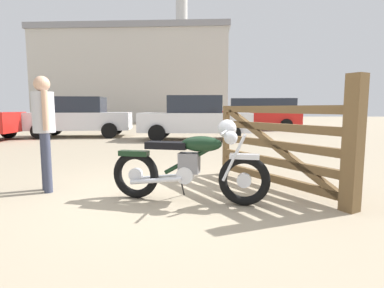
% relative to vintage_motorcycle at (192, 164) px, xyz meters
% --- Properties ---
extents(ground_plane, '(80.00, 80.00, 0.00)m').
position_rel_vintage_motorcycle_xyz_m(ground_plane, '(-0.41, 0.05, -0.49)').
color(ground_plane, gray).
extents(vintage_motorcycle, '(2.05, 0.72, 1.07)m').
position_rel_vintage_motorcycle_xyz_m(vintage_motorcycle, '(0.00, 0.00, 0.00)').
color(vintage_motorcycle, black).
rests_on(vintage_motorcycle, ground_plane).
extents(timber_gate, '(1.44, 2.23, 1.60)m').
position_rel_vintage_motorcycle_xyz_m(timber_gate, '(1.38, 0.42, 0.21)').
color(timber_gate, brown).
rests_on(timber_gate, ground_plane).
extents(bystander, '(0.30, 0.40, 1.66)m').
position_rel_vintage_motorcycle_xyz_m(bystander, '(-2.13, 0.47, 0.53)').
color(bystander, '#383D51').
rests_on(bystander, ground_plane).
extents(pale_sedan_back, '(4.25, 2.01, 1.67)m').
position_rel_vintage_motorcycle_xyz_m(pale_sedan_back, '(0.05, 7.87, 0.34)').
color(pale_sedan_back, black).
rests_on(pale_sedan_back, ground_plane).
extents(white_estate_far, '(4.85, 2.31, 1.74)m').
position_rel_vintage_motorcycle_xyz_m(white_estate_far, '(3.64, 13.44, 0.45)').
color(white_estate_far, black).
rests_on(white_estate_far, ground_plane).
extents(blue_hatchback_right, '(4.36, 2.25, 1.67)m').
position_rel_vintage_motorcycle_xyz_m(blue_hatchback_right, '(-4.82, 8.99, 0.34)').
color(blue_hatchback_right, black).
rests_on(blue_hatchback_right, ground_plane).
extents(industrial_building, '(17.27, 10.79, 17.58)m').
position_rel_vintage_motorcycle_xyz_m(industrial_building, '(-5.30, 26.24, 3.67)').
color(industrial_building, beige).
rests_on(industrial_building, ground_plane).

